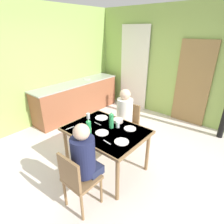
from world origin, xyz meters
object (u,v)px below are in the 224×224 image
Objects in this scene: kitchen_counter at (78,98)px; serving_bowl_center at (118,120)px; dining_table at (106,134)px; person_far_diner at (124,112)px; water_bottle_green_near at (111,121)px; chair_far_diner at (128,123)px; person_near_diner at (84,155)px; chair_near_diner at (77,179)px; water_bottle_green_far at (89,128)px.

serving_bowl_center is (2.10, -0.85, 0.33)m from kitchen_counter.
kitchen_counter is 2.43m from dining_table.
water_bottle_green_near is (0.18, -0.58, 0.10)m from person_far_diner.
serving_bowl_center is (0.14, -0.49, 0.29)m from chair_far_diner.
chair_far_diner is 1.13× the size of person_near_diner.
person_far_diner is at bearing 106.26° from person_near_diner.
chair_near_diner is 1.13× the size of person_far_diner.
chair_far_diner is at bearing -10.39° from kitchen_counter.
water_bottle_green_far is at bearing -35.80° from kitchen_counter.
person_near_diner is 1.04m from serving_bowl_center.
person_near_diner is (-0.00, 0.14, 0.28)m from chair_near_diner.
person_near_diner is 2.84× the size of water_bottle_green_near.
serving_bowl_center is (-0.26, 1.14, 0.29)m from chair_near_diner.
water_bottle_green_far is at bearing 94.39° from person_far_diner.
chair_far_diner is 1.58m from person_near_diner.
water_bottle_green_near is (0.03, 0.10, 0.21)m from dining_table.
water_bottle_green_near is (-0.22, 0.92, 0.39)m from chair_near_diner.
person_near_diner is (0.25, -0.68, 0.10)m from dining_table.
water_bottle_green_far is at bearing 93.85° from chair_far_diner.
chair_far_diner is at bearing 100.23° from dining_table.
person_far_diner reaches higher than water_bottle_green_far.
person_far_diner is at bearing 106.99° from water_bottle_green_near.
kitchen_counter is 15.07× the size of serving_bowl_center.
serving_bowl_center is (-0.26, 1.00, 0.00)m from person_near_diner.
kitchen_counter is at bearing 144.20° from water_bottle_green_far.
water_bottle_green_near is (-0.22, 0.78, 0.10)m from person_near_diner.
dining_table is 1.44× the size of chair_far_diner.
water_bottle_green_far is (0.07, -0.97, 0.10)m from person_far_diner.
serving_bowl_center is at bearing 105.40° from chair_far_diner.
water_bottle_green_near is at bearing 103.46° from chair_near_diner.
kitchen_counter reaches higher than chair_far_diner.
water_bottle_green_near is at bearing 103.91° from chair_far_diner.
kitchen_counter is 2.43m from water_bottle_green_near.
water_bottle_green_near is (0.18, -0.72, 0.39)m from chair_far_diner.
water_bottle_green_near is at bearing 75.17° from water_bottle_green_far.
dining_table is at bearing 106.99° from chair_near_diner.
person_near_diner is at bearing -75.42° from serving_bowl_center.
chair_far_diner is 3.20× the size of water_bottle_green_near.
water_bottle_green_near is 0.25m from serving_bowl_center.
chair_far_diner is 5.12× the size of serving_bowl_center.
person_far_diner is (-0.40, 1.50, 0.28)m from chair_near_diner.
person_near_diner is 2.88× the size of water_bottle_green_far.
person_far_diner is at bearing 102.23° from dining_table.
dining_table is at bearing 110.14° from person_near_diner.
chair_far_diner is 0.83m from water_bottle_green_near.
person_near_diner reaches higher than water_bottle_green_near.
person_near_diner reaches higher than kitchen_counter.
serving_bowl_center is (-0.01, 0.32, 0.11)m from dining_table.
chair_far_diner is (-0.15, 0.82, -0.18)m from dining_table.
serving_bowl_center is at bearing 102.90° from chair_near_diner.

